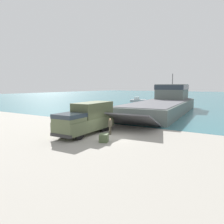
{
  "coord_description": "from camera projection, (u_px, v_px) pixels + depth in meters",
  "views": [
    {
      "loc": [
        11.8,
        -18.43,
        5.25
      ],
      "look_at": [
        -2.73,
        4.6,
        1.95
      ],
      "focal_mm": 35.0,
      "sensor_mm": 36.0,
      "label": 1
    }
  ],
  "objects": [
    {
      "name": "water_surface",
      "position": [
        220.0,
        97.0,
        103.67
      ],
      "size": [
        240.0,
        180.0,
        0.01
      ],
      "primitive_type": "cube",
      "color": "#336B75",
      "rests_on": "ground_plane"
    },
    {
      "name": "soldier_on_ramp",
      "position": [
        110.0,
        125.0,
        23.35
      ],
      "size": [
        0.3,
        0.47,
        1.78
      ],
      "rotation": [
        0.0,
        0.0,
        3.0
      ],
      "color": "#4C4738",
      "rests_on": "ground_plane"
    },
    {
      "name": "ground_plane",
      "position": [
        111.0,
        137.0,
        22.36
      ],
      "size": [
        240.0,
        240.0,
        0.0
      ],
      "primitive_type": "plane",
      "color": "#9E998E"
    },
    {
      "name": "shoreline_rock_c",
      "position": [
        67.0,
        119.0,
        34.16
      ],
      "size": [
        0.53,
        0.53,
        0.53
      ],
      "primitive_type": "sphere",
      "color": "#66605B",
      "rests_on": "ground_plane"
    },
    {
      "name": "shoreline_rock_d",
      "position": [
        72.0,
        117.0,
        36.23
      ],
      "size": [
        0.75,
        0.75,
        0.75
      ],
      "primitive_type": "sphere",
      "color": "gray",
      "rests_on": "ground_plane"
    },
    {
      "name": "landing_craft",
      "position": [
        164.0,
        102.0,
        43.76
      ],
      "size": [
        11.28,
        34.5,
        7.92
      ],
      "rotation": [
        0.0,
        0.0,
        0.1
      ],
      "color": "#56605B",
      "rests_on": "ground_plane"
    },
    {
      "name": "cargo_crate",
      "position": [
        104.0,
        138.0,
        20.4
      ],
      "size": [
        1.07,
        1.15,
        0.77
      ],
      "primitive_type": "cube",
      "rotation": [
        0.0,
        0.0,
        0.4
      ],
      "color": "#475638",
      "rests_on": "ground_plane"
    },
    {
      "name": "shoreline_rock_b",
      "position": [
        86.0,
        119.0,
        34.52
      ],
      "size": [
        0.68,
        0.68,
        0.68
      ],
      "primitive_type": "sphere",
      "color": "#66605B",
      "rests_on": "ground_plane"
    },
    {
      "name": "shoreline_rock_a",
      "position": [
        62.0,
        117.0,
        36.64
      ],
      "size": [
        1.34,
        1.34,
        1.34
      ],
      "primitive_type": "sphere",
      "color": "gray",
      "rests_on": "ground_plane"
    },
    {
      "name": "moored_boat_c",
      "position": [
        138.0,
        100.0,
        71.31
      ],
      "size": [
        5.5,
        3.72,
        1.56
      ],
      "rotation": [
        0.0,
        0.0,
        5.08
      ],
      "color": "#B7BABF",
      "rests_on": "ground_plane"
    },
    {
      "name": "military_truck",
      "position": [
        87.0,
        118.0,
        23.82
      ],
      "size": [
        2.81,
        8.09,
        3.37
      ],
      "rotation": [
        0.0,
        0.0,
        -1.53
      ],
      "color": "#566042",
      "rests_on": "ground_plane"
    }
  ]
}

